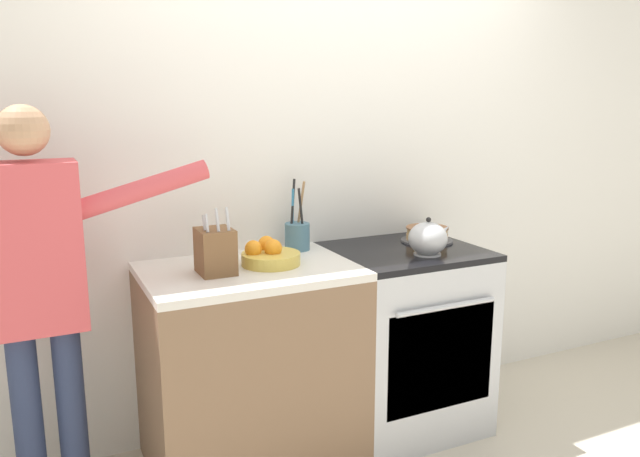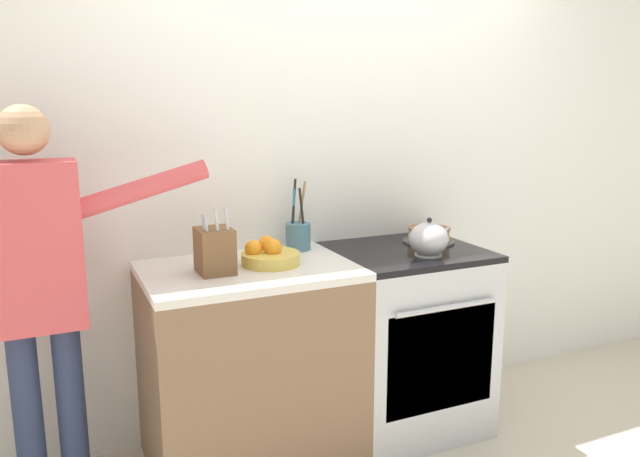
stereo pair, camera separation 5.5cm
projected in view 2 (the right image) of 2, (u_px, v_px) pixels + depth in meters
The scene contains 9 objects.
wall_back at pixel (335, 168), 3.18m from camera, with size 8.00×0.04×2.60m.
counter_cabinet at pixel (251, 366), 2.81m from camera, with size 0.92×0.64×0.93m.
stove_range at pixel (405, 338), 3.14m from camera, with size 0.71×0.68×0.93m.
layer_cake at pixel (429, 235), 3.19m from camera, with size 0.26×0.26×0.08m.
tea_kettle at pixel (429, 239), 2.91m from camera, with size 0.22×0.18×0.18m.
knife_block at pixel (215, 250), 2.61m from camera, with size 0.14×0.17×0.29m.
utensil_crock at pixel (298, 235), 3.02m from camera, with size 0.12×0.12×0.34m.
fruit_bowl at pixel (269, 255), 2.76m from camera, with size 0.26×0.26×0.11m.
person_baker at pixel (40, 279), 2.38m from camera, with size 0.93×0.20×1.63m.
Camera 2 is at (-1.38, -2.20, 1.65)m, focal length 35.00 mm.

